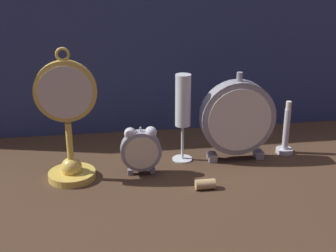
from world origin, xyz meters
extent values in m
plane|color=#422D1E|center=(0.00, 0.00, 0.00)|extent=(4.00, 4.00, 0.00)
cube|color=navy|center=(0.00, 0.33, 0.30)|extent=(1.45, 0.01, 0.59)
cylinder|color=gold|center=(-0.22, 0.05, 0.01)|extent=(0.10, 0.10, 0.02)
sphere|color=gold|center=(-0.22, 0.05, 0.03)|extent=(0.05, 0.05, 0.05)
cylinder|color=gold|center=(-0.22, 0.05, 0.07)|extent=(0.01, 0.01, 0.11)
cylinder|color=gold|center=(-0.22, 0.05, 0.20)|extent=(0.13, 0.02, 0.13)
cylinder|color=beige|center=(-0.22, 0.04, 0.20)|extent=(0.11, 0.00, 0.11)
torus|color=gold|center=(-0.22, 0.05, 0.28)|extent=(0.03, 0.01, 0.03)
cube|color=gray|center=(-0.09, 0.05, 0.01)|extent=(0.01, 0.01, 0.01)
cube|color=gray|center=(-0.04, 0.05, 0.01)|extent=(0.01, 0.01, 0.01)
cylinder|color=gray|center=(-0.07, 0.05, 0.06)|extent=(0.09, 0.03, 0.09)
cylinder|color=beige|center=(-0.07, 0.03, 0.06)|extent=(0.07, 0.00, 0.07)
sphere|color=silver|center=(-0.09, 0.05, 0.10)|extent=(0.03, 0.03, 0.03)
sphere|color=silver|center=(-0.04, 0.05, 0.10)|extent=(0.03, 0.03, 0.03)
cylinder|color=silver|center=(-0.07, 0.05, 0.10)|extent=(0.00, 0.00, 0.02)
cube|color=gray|center=(0.11, 0.10, 0.01)|extent=(0.02, 0.03, 0.02)
cube|color=gray|center=(0.23, 0.10, 0.01)|extent=(0.02, 0.03, 0.02)
cylinder|color=gray|center=(0.17, 0.10, 0.11)|extent=(0.18, 0.04, 0.18)
cylinder|color=silver|center=(0.17, 0.08, 0.11)|extent=(0.15, 0.00, 0.15)
cylinder|color=gray|center=(0.17, 0.10, 0.21)|extent=(0.01, 0.01, 0.02)
cylinder|color=silver|center=(0.04, 0.11, 0.00)|extent=(0.05, 0.05, 0.01)
cylinder|color=silver|center=(0.04, 0.11, 0.05)|extent=(0.01, 0.01, 0.08)
cylinder|color=white|center=(0.04, 0.11, 0.15)|extent=(0.04, 0.04, 0.12)
cylinder|color=#DBC675|center=(0.04, 0.11, 0.13)|extent=(0.03, 0.03, 0.08)
cylinder|color=silver|center=(0.30, 0.12, 0.01)|extent=(0.04, 0.04, 0.01)
cylinder|color=silver|center=(0.30, 0.12, 0.06)|extent=(0.02, 0.02, 0.10)
cylinder|color=silver|center=(0.30, 0.12, 0.12)|extent=(0.01, 0.01, 0.02)
cylinder|color=tan|center=(0.06, -0.04, 0.01)|extent=(0.04, 0.02, 0.02)
camera|label=1|loc=(-0.15, -0.91, 0.47)|focal=50.00mm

